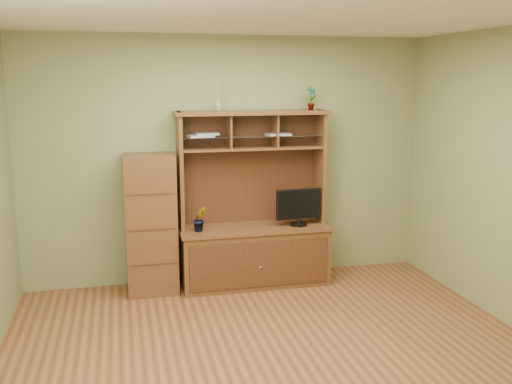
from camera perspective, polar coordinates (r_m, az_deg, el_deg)
name	(u,v)px	position (r m, az deg, el deg)	size (l,w,h in m)	color
room	(277,195)	(4.41, 2.15, -0.26)	(4.54, 4.04, 2.74)	#5B301A
media_hutch	(254,237)	(6.29, -0.24, -4.54)	(1.66, 0.61, 1.90)	#462814
monitor	(299,206)	(6.25, 4.28, -1.44)	(0.51, 0.20, 0.40)	black
orchid_plant	(200,219)	(6.04, -5.64, -2.68)	(0.15, 0.12, 0.27)	#25551D
top_plant	(311,98)	(6.31, 5.50, 9.34)	(0.14, 0.09, 0.26)	#2D6B25
reed_diffuser	(218,100)	(6.06, -3.85, 9.16)	(0.06, 0.06, 0.29)	silver
magazines	(228,135)	(6.10, -2.79, 5.74)	(1.13, 0.23, 0.04)	#9F9FA3
side_cabinet	(151,224)	(6.10, -10.48, -3.17)	(0.52, 0.48, 1.47)	#462814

